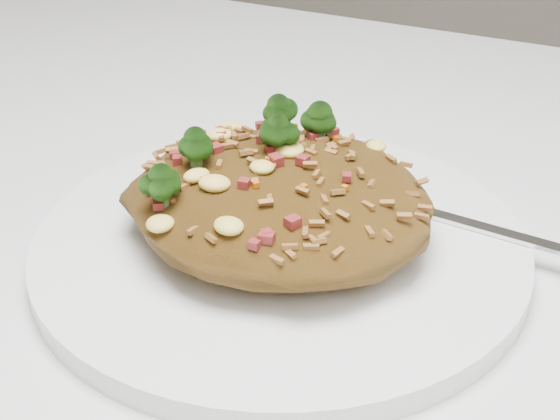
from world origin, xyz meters
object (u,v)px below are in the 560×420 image
object	(u,v)px
dining_table	(235,311)
fried_rice	(279,186)
fork	(447,218)
plate	(280,243)

from	to	relation	value
dining_table	fried_rice	distance (m)	0.15
dining_table	fork	xyz separation A→B (m)	(0.14, 0.01, 0.11)
dining_table	plate	bearing A→B (deg)	-36.43
plate	fried_rice	world-z (taller)	fried_rice
fork	dining_table	bearing A→B (deg)	-169.71
plate	fork	xyz separation A→B (m)	(0.08, 0.06, 0.01)
plate	fork	distance (m)	0.10
fried_rice	fork	distance (m)	0.10
dining_table	plate	xyz separation A→B (m)	(0.06, -0.04, 0.10)
dining_table	plate	world-z (taller)	plate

